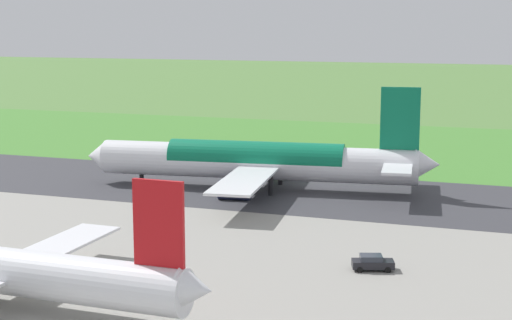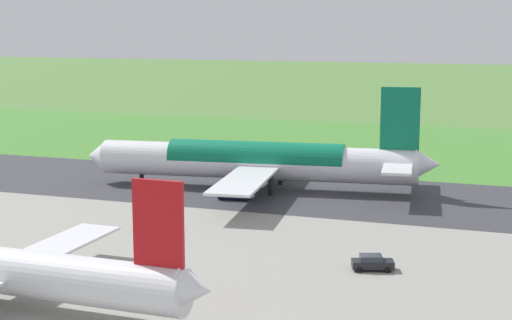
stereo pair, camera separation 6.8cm
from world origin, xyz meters
name	(u,v)px [view 2 (the right image)]	position (x,y,z in m)	size (l,w,h in m)	color
ground_plane	(319,194)	(0.00, 0.00, 0.00)	(800.00, 800.00, 0.00)	#547F3D
runway_asphalt	(319,194)	(0.00, 0.00, 0.03)	(600.00, 28.79, 0.06)	#38383D
grass_verge_foreground	(374,149)	(0.00, -43.78, 0.02)	(600.00, 80.00, 0.04)	#478534
airliner_main	(258,161)	(9.40, -0.05, 4.35)	(54.12, 44.40, 15.88)	white
service_car_followme	(372,262)	(-14.34, 33.66, 0.84)	(4.55, 3.01, 1.62)	black
no_stopping_sign	(416,148)	(-8.70, -39.78, 1.46)	(0.60, 0.10, 2.44)	slate
traffic_cone_orange	(392,147)	(-3.16, -46.15, 0.28)	(0.40, 0.40, 0.55)	orange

